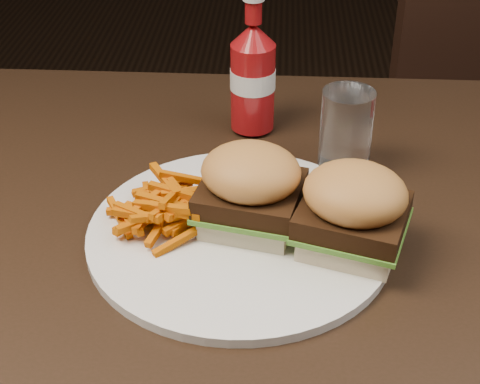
# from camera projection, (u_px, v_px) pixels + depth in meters

# --- Properties ---
(dining_table) EXTENTS (1.20, 0.80, 0.04)m
(dining_table) POSITION_uv_depth(u_px,v_px,m) (250.00, 256.00, 0.76)
(dining_table) COLOR black
(dining_table) RESTS_ON ground
(chair_far) EXTENTS (0.49, 0.49, 0.04)m
(chair_far) POSITION_uv_depth(u_px,v_px,m) (433.00, 150.00, 1.53)
(chair_far) COLOR black
(chair_far) RESTS_ON ground
(plate) EXTENTS (0.31, 0.31, 0.01)m
(plate) POSITION_uv_depth(u_px,v_px,m) (239.00, 234.00, 0.75)
(plate) COLOR white
(plate) RESTS_ON dining_table
(sandwich_half_a) EXTENTS (0.11, 0.10, 0.02)m
(sandwich_half_a) POSITION_uv_depth(u_px,v_px,m) (250.00, 215.00, 0.75)
(sandwich_half_a) COLOR beige
(sandwich_half_a) RESTS_ON plate
(sandwich_half_b) EXTENTS (0.11, 0.11, 0.02)m
(sandwich_half_b) POSITION_uv_depth(u_px,v_px,m) (351.00, 237.00, 0.72)
(sandwich_half_b) COLOR beige
(sandwich_half_b) RESTS_ON plate
(fries_pile) EXTENTS (0.13, 0.13, 0.04)m
(fries_pile) POSITION_uv_depth(u_px,v_px,m) (164.00, 204.00, 0.75)
(fries_pile) COLOR #B65300
(fries_pile) RESTS_ON plate
(ketchup_bottle) EXTENTS (0.07, 0.07, 0.11)m
(ketchup_bottle) POSITION_uv_depth(u_px,v_px,m) (253.00, 87.00, 0.91)
(ketchup_bottle) COLOR maroon
(ketchup_bottle) RESTS_ON dining_table
(tumbler) EXTENTS (0.06, 0.06, 0.09)m
(tumbler) POSITION_uv_depth(u_px,v_px,m) (346.00, 130.00, 0.83)
(tumbler) COLOR white
(tumbler) RESTS_ON dining_table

